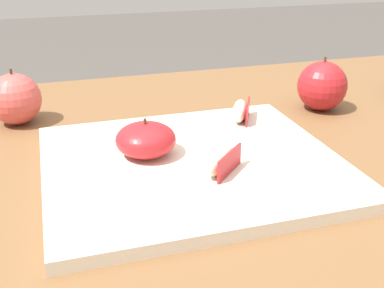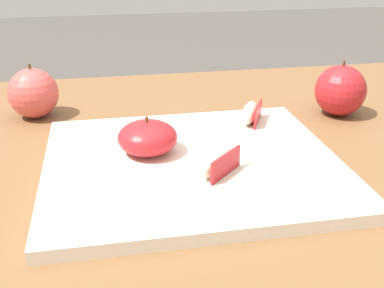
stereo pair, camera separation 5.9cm
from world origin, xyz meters
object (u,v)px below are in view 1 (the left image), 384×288
at_px(cutting_board, 192,164).
at_px(apple_half_skin_up, 146,140).
at_px(whole_apple_pink_lady, 15,99).
at_px(whole_apple_crimson, 322,86).
at_px(apple_wedge_right, 241,111).
at_px(apple_wedge_middle, 221,161).

distance_m(cutting_board, apple_half_skin_up, 0.07).
bearing_deg(whole_apple_pink_lady, whole_apple_crimson, -9.43).
bearing_deg(cutting_board, whole_apple_crimson, 29.32).
xyz_separation_m(apple_wedge_right, whole_apple_crimson, (0.16, 0.04, 0.01)).
relative_size(apple_wedge_right, whole_apple_crimson, 0.75).
height_order(apple_wedge_middle, apple_wedge_right, same).
relative_size(cutting_board, whole_apple_pink_lady, 4.16).
distance_m(apple_half_skin_up, apple_wedge_right, 0.18).
bearing_deg(apple_half_skin_up, cutting_board, -28.60).
bearing_deg(whole_apple_pink_lady, apple_wedge_right, -21.15).
bearing_deg(apple_wedge_right, apple_wedge_middle, -119.59).
xyz_separation_m(apple_wedge_middle, whole_apple_crimson, (0.25, 0.19, 0.01)).
bearing_deg(cutting_board, apple_wedge_right, 44.89).
relative_size(apple_half_skin_up, whole_apple_pink_lady, 0.88).
bearing_deg(apple_wedge_middle, apple_half_skin_up, 136.20).
bearing_deg(whole_apple_crimson, apple_half_skin_up, -159.01).
distance_m(apple_wedge_right, whole_apple_crimson, 0.17).
distance_m(apple_wedge_middle, apple_wedge_right, 0.17).
distance_m(apple_half_skin_up, apple_wedge_middle, 0.10).
bearing_deg(apple_half_skin_up, apple_wedge_middle, -43.80).
bearing_deg(cutting_board, apple_wedge_middle, -62.33).
bearing_deg(apple_wedge_middle, whole_apple_crimson, 38.20).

